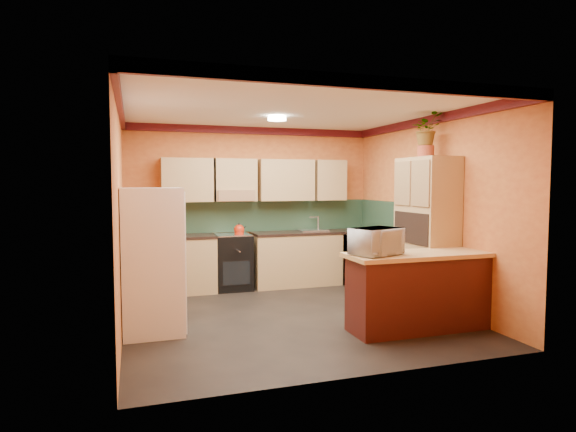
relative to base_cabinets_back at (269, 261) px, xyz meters
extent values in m
plane|color=black|center=(-0.22, -1.80, -0.44)|extent=(4.20, 4.20, 0.00)
cube|color=white|center=(-0.22, -1.80, 2.26)|extent=(4.20, 4.20, 0.04)
cube|color=orange|center=(-0.22, 0.30, 0.91)|extent=(4.20, 0.04, 2.70)
cube|color=orange|center=(-0.22, -3.90, 0.91)|extent=(4.20, 0.04, 2.70)
cube|color=orange|center=(-2.32, -1.80, 0.91)|extent=(0.04, 4.20, 2.70)
cube|color=orange|center=(1.88, -1.80, 0.91)|extent=(0.04, 4.20, 2.70)
cube|color=#223E30|center=(0.03, 0.29, 0.75)|extent=(3.70, 0.02, 0.53)
cube|color=#223E30|center=(1.87, -0.40, 0.75)|extent=(0.02, 1.40, 0.53)
cube|color=tan|center=(-0.12, 0.13, 1.36)|extent=(3.10, 0.34, 0.70)
cylinder|color=white|center=(-0.22, -1.20, 2.22)|extent=(0.26, 0.26, 0.06)
cube|color=tan|center=(0.00, 0.00, 0.00)|extent=(3.65, 0.60, 0.88)
cube|color=black|center=(0.00, 0.00, 0.46)|extent=(3.65, 0.62, 0.04)
cube|color=black|center=(-0.62, 0.00, 0.02)|extent=(0.58, 0.58, 0.91)
cube|color=silver|center=(0.78, 0.00, 0.50)|extent=(0.48, 0.40, 0.03)
cube|color=tan|center=(1.58, -0.87, 0.00)|extent=(0.60, 0.80, 0.88)
cube|color=black|center=(1.58, -0.87, 0.46)|extent=(0.62, 0.80, 0.04)
cube|color=white|center=(-1.97, -2.00, 0.41)|extent=(0.68, 0.66, 1.70)
cube|color=tan|center=(1.63, -2.12, 0.61)|extent=(0.48, 0.90, 2.10)
cylinder|color=#9D3E26|center=(1.63, -2.07, 1.74)|extent=(0.22, 0.22, 0.16)
imported|color=tan|center=(1.63, -2.07, 2.04)|extent=(0.46, 0.42, 0.44)
cube|color=#4A1311|center=(1.12, -2.84, 0.00)|extent=(1.80, 0.55, 0.88)
cube|color=tan|center=(1.12, -2.84, 0.47)|extent=(1.90, 0.65, 0.05)
imported|color=white|center=(0.48, -2.84, 0.65)|extent=(0.66, 0.56, 0.31)
camera|label=1|loc=(-2.17, -7.75, 1.32)|focal=30.00mm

